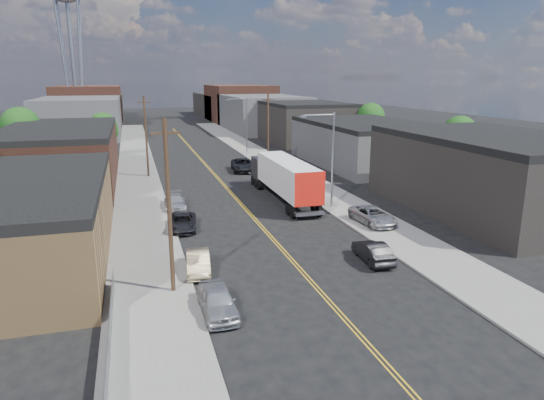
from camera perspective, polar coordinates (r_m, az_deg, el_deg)
ground at (r=77.98m, az=-8.70°, el=5.13°), size 260.00×260.00×0.00m
centerline at (r=63.36m, az=-6.88°, el=3.12°), size 0.32×120.00×0.01m
sidewalk_left at (r=62.56m, az=-15.50°, el=2.63°), size 5.00×140.00×0.15m
sidewalk_right at (r=65.51m, az=1.36°, el=3.65°), size 5.00×140.00×0.15m
warehouse_tan at (r=36.53m, az=-28.36°, el=-2.24°), size 12.00×22.00×5.60m
warehouse_brown at (r=61.57m, az=-23.62°, el=4.83°), size 12.00×26.00×6.60m
industrial_right_a at (r=49.15m, az=24.69°, el=2.92°), size 14.00×22.00×7.10m
industrial_right_b at (r=70.67m, az=10.90°, el=6.62°), size 14.00×24.00×6.10m
industrial_right_c at (r=94.35m, az=3.71°, el=9.14°), size 14.00×22.00×7.60m
skyline_left_a at (r=112.15m, az=-21.57°, el=9.10°), size 16.00×30.00×8.00m
skyline_right_a at (r=115.63m, az=-1.16°, el=10.20°), size 16.00×30.00×8.00m
skyline_left_b at (r=136.96m, az=-20.73°, el=10.34°), size 16.00×26.00×10.00m
skyline_right_b at (r=139.83m, az=-3.87°, el=11.27°), size 16.00×26.00×10.00m
skyline_left_c at (r=156.96m, az=-20.17°, el=10.22°), size 16.00×40.00×7.00m
skyline_right_c at (r=159.47m, az=-5.44°, el=11.06°), size 16.00×40.00×7.00m
streetlight_near at (r=45.46m, az=6.72°, el=5.58°), size 3.39×0.25×9.00m
streetlight_far at (r=78.68m, az=-3.29°, el=9.26°), size 3.39×0.25×9.00m
utility_pole_left_near at (r=27.35m, az=-12.03°, el=-0.79°), size 1.60×0.26×10.00m
utility_pole_left_far at (r=61.82m, az=-14.59°, el=7.31°), size 1.60×0.26×10.00m
utility_pole_right at (r=67.26m, az=-0.46°, el=8.29°), size 1.60×0.26×10.00m
chainlink_fence at (r=22.99m, az=-18.65°, el=-16.36°), size 0.05×16.00×1.22m
tree_left_mid at (r=73.06m, az=-27.41°, el=7.46°), size 5.10×5.04×8.37m
tree_left_far at (r=78.86m, az=-19.21°, el=7.96°), size 4.35×4.20×6.97m
tree_right_near at (r=66.31m, az=21.20°, el=7.02°), size 4.60×4.48×7.44m
tree_right_far at (r=86.51m, az=11.57°, el=9.35°), size 4.85×4.76×7.91m
semi_truck at (r=49.18m, az=1.21°, el=2.88°), size 2.83×16.18×4.24m
car_left_a at (r=26.00m, az=-6.45°, el=-11.69°), size 1.78×4.40×1.50m
car_left_b at (r=31.37m, az=-8.68°, el=-7.25°), size 1.86×4.25×1.36m
car_left_c at (r=40.12m, az=-10.47°, el=-2.59°), size 2.71×4.85×1.28m
car_left_d at (r=46.61m, az=-11.34°, el=-0.23°), size 2.01×4.70×1.35m
car_right_oncoming at (r=33.48m, az=11.77°, el=-5.96°), size 1.80×4.35×1.40m
car_right_lot_a at (r=41.46m, az=11.77°, el=-1.80°), size 2.64×5.20×1.41m
car_right_lot_c at (r=66.33m, az=1.65°, el=4.49°), size 2.84×4.66×1.48m
car_ahead_truck at (r=64.43m, az=-3.45°, el=4.13°), size 3.38×6.21×1.65m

